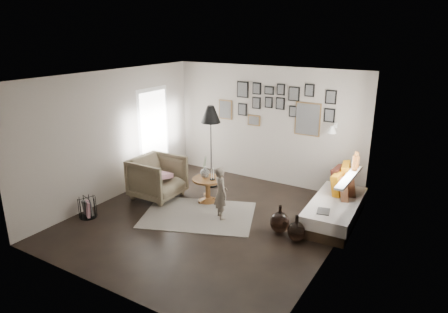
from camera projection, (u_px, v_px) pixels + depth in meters
The scene contains 23 objects.
ground at pixel (208, 220), 7.31m from camera, with size 4.80×4.80×0.00m, color black.
wall_back at pixel (266, 125), 8.87m from camera, with size 4.50×4.50×0.00m, color #9C9389.
wall_front at pixel (100, 202), 4.96m from camera, with size 4.50×4.50×0.00m, color #9C9389.
wall_left at pixel (113, 135), 8.02m from camera, with size 4.80×4.80×0.00m, color #9C9389.
wall_right at pixel (335, 176), 5.80m from camera, with size 4.80×4.80×0.00m, color #9C9389.
ceiling at pixel (206, 77), 6.51m from camera, with size 4.80×4.80×0.00m, color white.
door_left at pixel (154, 135), 9.07m from camera, with size 0.00×2.14×2.14m.
window_right at pixel (351, 172), 7.04m from camera, with size 0.15×1.32×1.30m.
gallery_wall at pixel (279, 107), 8.57m from camera, with size 2.74×0.03×1.08m.
wall_sconce at pixel (332, 129), 7.84m from camera, with size 0.18×0.36×0.16m.
rug at pixel (199, 215), 7.51m from camera, with size 2.03×1.42×0.01m, color beige.
pedestal_table at pixel (208, 191), 8.06m from camera, with size 0.62×0.62×0.49m.
vase at pixel (205, 171), 7.99m from camera, with size 0.18×0.18×0.44m.
candles at pixel (212, 174), 7.89m from camera, with size 0.11×0.11×0.23m.
daybed at pixel (337, 206), 7.24m from camera, with size 0.88×1.92×0.90m.
magazine_on_daybed at pixel (323, 211), 6.70m from camera, with size 0.20×0.28×0.01m, color black.
armchair at pixel (158, 178), 8.20m from camera, with size 0.92×0.95×0.86m, color brown.
armchair_cushion at pixel (160, 175), 8.21m from camera, with size 0.39×0.39×0.10m, color beige.
floor_lamp at pixel (211, 117), 8.45m from camera, with size 0.42×0.42×1.80m.
magazine_basket at pixel (87, 207), 7.39m from camera, with size 0.39×0.39×0.38m.
demijohn_large at pixel (280, 222), 6.82m from camera, with size 0.33×0.33×0.50m.
demijohn_small at pixel (296, 231), 6.56m from camera, with size 0.29×0.29×0.45m.
child at pixel (221, 193), 7.25m from camera, with size 0.36×0.24×1.00m, color #6C6055.
Camera 1 is at (3.68, -5.49, 3.35)m, focal length 32.00 mm.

